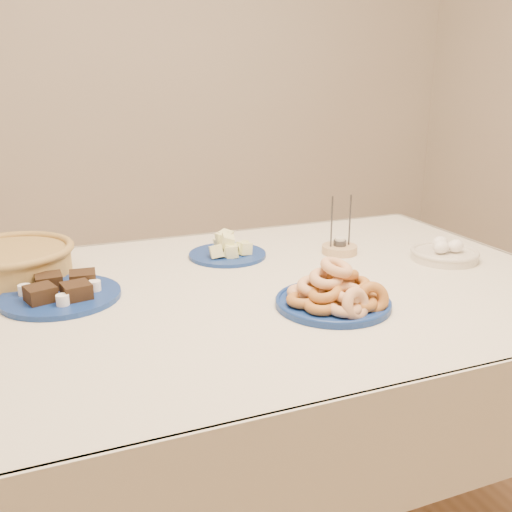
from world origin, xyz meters
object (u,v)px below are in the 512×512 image
Objects in this scene: brownie_plate at (61,293)px; egg_bowl at (445,253)px; melon_plate at (228,250)px; dining_table at (249,325)px; wicker_basket at (10,261)px; donut_platter at (335,295)px; candle_holder at (340,248)px.

egg_bowl reaches higher than brownie_plate.
melon_plate reaches higher than brownie_plate.
wicker_basket is (-0.56, 0.31, 0.15)m from dining_table.
wicker_basket is at bearing 144.55° from donut_platter.
brownie_plate is 0.71× the size of wicker_basket.
melon_plate is 0.89× the size of brownie_plate.
wicker_basket is at bearing 165.54° from egg_bowl.
melon_plate is at bearing -3.87° from wicker_basket.
donut_platter reaches higher than melon_plate.
wicker_basket reaches higher than dining_table.
egg_bowl is (0.48, 0.20, -0.01)m from donut_platter.
candle_holder reaches higher than brownie_plate.
candle_holder is 0.31m from egg_bowl.
candle_holder is at bearing 25.65° from dining_table.
wicker_basket is (-0.60, 0.04, 0.03)m from melon_plate.
egg_bowl is at bearing -24.42° from melon_plate.
donut_platter is at bearing -26.30° from brownie_plate.
wicker_basket reaches higher than egg_bowl.
brownie_plate is at bearing 153.70° from donut_platter.
melon_plate is at bearing 102.75° from donut_platter.
brownie_plate is at bearing -160.85° from melon_plate.
candle_holder is (0.33, -0.09, -0.00)m from melon_plate.
wicker_basket is at bearing 176.13° from melon_plate.
wicker_basket is 1.23m from egg_bowl.
donut_platter is 1.25× the size of melon_plate.
dining_table is 5.38× the size of donut_platter.
donut_platter is 0.87m from wicker_basket.
dining_table is 8.02× the size of egg_bowl.
egg_bowl is (1.19, -0.31, -0.03)m from wicker_basket.
brownie_plate is 1.08m from egg_bowl.
candle_holder is at bearing -15.70° from melon_plate.
dining_table is at bearing -97.94° from melon_plate.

